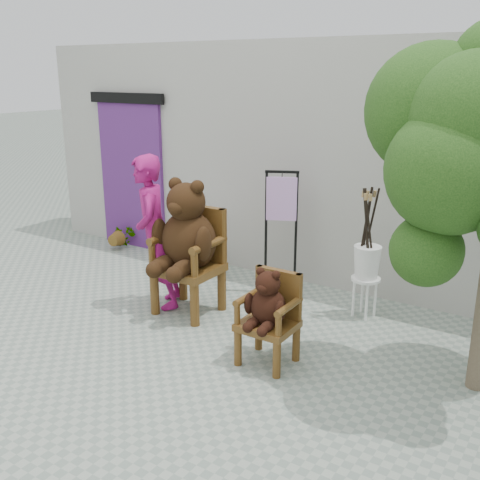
{
  "coord_description": "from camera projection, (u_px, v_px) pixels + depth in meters",
  "views": [
    {
      "loc": [
        2.96,
        -3.58,
        2.63
      ],
      "look_at": [
        -0.07,
        1.08,
        0.95
      ],
      "focal_mm": 42.0,
      "sensor_mm": 36.0,
      "label": 1
    }
  ],
  "objects": [
    {
      "name": "person",
      "position": [
        157.0,
        233.0,
        6.31
      ],
      "size": [
        0.72,
        0.76,
        1.75
      ],
      "primitive_type": "imported",
      "rotation": [
        0.0,
        0.0,
        -0.93
      ],
      "color": "#95125F",
      "rests_on": "ground"
    },
    {
      "name": "chair_small",
      "position": [
        269.0,
        308.0,
        5.13
      ],
      "size": [
        0.49,
        0.5,
        0.93
      ],
      "color": "#492D0F",
      "rests_on": "ground"
    },
    {
      "name": "potted_plant",
      "position": [
        121.0,
        235.0,
        8.61
      ],
      "size": [
        0.42,
        0.38,
        0.41
      ],
      "primitive_type": "imported",
      "rotation": [
        0.0,
        0.0,
        0.17
      ],
      "color": "#15330D",
      "rests_on": "ground"
    },
    {
      "name": "display_stand",
      "position": [
        281.0,
        247.0,
        6.79
      ],
      "size": [
        0.56,
        0.51,
        1.51
      ],
      "rotation": [
        0.0,
        0.0,
        0.43
      ],
      "color": "black",
      "rests_on": "ground"
    },
    {
      "name": "cafe_table",
      "position": [
        191.0,
        245.0,
        7.35
      ],
      "size": [
        0.6,
        0.6,
        0.7
      ],
      "rotation": [
        0.0,
        0.0,
        -0.16
      ],
      "color": "white",
      "rests_on": "ground"
    },
    {
      "name": "ground_plane",
      "position": [
        183.0,
        368.0,
        5.18
      ],
      "size": [
        60.0,
        60.0,
        0.0
      ],
      "primitive_type": "plane",
      "color": "gray",
      "rests_on": "ground"
    },
    {
      "name": "chair_big",
      "position": [
        188.0,
        239.0,
        6.16
      ],
      "size": [
        0.75,
        0.8,
        1.53
      ],
      "color": "#492D0F",
      "rests_on": "ground"
    },
    {
      "name": "doorway",
      "position": [
        132.0,
        172.0,
        8.47
      ],
      "size": [
        1.4,
        0.11,
        2.33
      ],
      "color": "#53236A",
      "rests_on": "ground"
    },
    {
      "name": "stool_bucket",
      "position": [
        367.0,
        261.0,
        6.09
      ],
      "size": [
        0.32,
        0.32,
        1.45
      ],
      "rotation": [
        0.0,
        0.0,
        -0.21
      ],
      "color": "white",
      "rests_on": "ground"
    },
    {
      "name": "back_wall",
      "position": [
        330.0,
        162.0,
        7.23
      ],
      "size": [
        9.0,
        1.0,
        3.0
      ],
      "primitive_type": "cube",
      "color": "#A9A79E",
      "rests_on": "ground"
    }
  ]
}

